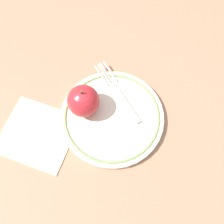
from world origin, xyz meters
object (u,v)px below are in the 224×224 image
object	(u,v)px
fork	(119,94)
napkin_folded	(37,134)
plate	(112,117)
apple_red_whole	(83,101)

from	to	relation	value
fork	napkin_folded	distance (m)	0.21
plate	napkin_folded	distance (m)	0.17
plate	apple_red_whole	bearing A→B (deg)	-21.81
fork	apple_red_whole	bearing A→B (deg)	83.87
plate	napkin_folded	xyz separation A→B (m)	(0.17, 0.03, -0.01)
apple_red_whole	fork	distance (m)	0.09
plate	fork	size ratio (longest dim) A/B	1.40
plate	fork	world-z (taller)	fork
apple_red_whole	napkin_folded	bearing A→B (deg)	24.10
fork	napkin_folded	world-z (taller)	fork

